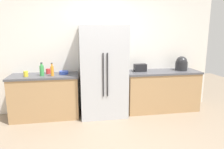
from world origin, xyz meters
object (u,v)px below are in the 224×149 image
cup_a (26,74)px  bowl_a (64,73)px  rice_cooker (181,64)px  refrigerator (103,72)px  toaster (140,68)px  cup_b (48,71)px  bottle_b (52,71)px  bottle_a (42,70)px

cup_a → bowl_a: (0.71, 0.11, -0.02)m
rice_cooker → bowl_a: bearing=179.9°
refrigerator → toaster: 0.83m
toaster → rice_cooker: size_ratio=0.84×
rice_cooker → cup_b: size_ratio=3.11×
refrigerator → cup_b: size_ratio=18.45×
cup_a → bowl_a: 0.71m
cup_a → rice_cooker: bearing=1.9°
cup_b → toaster: bearing=-2.5°
toaster → bottle_b: 1.83m
bottle_b → bottle_a: bearing=165.9°
bottle_b → toaster: bearing=4.9°
bottle_b → cup_b: bottle_b is taller
rice_cooker → bottle_a: 2.97m
toaster → cup_b: size_ratio=2.61×
cup_b → bottle_a: bearing=-115.6°
bottle_b → rice_cooker: bearing=2.8°
refrigerator → rice_cooker: refrigerator is taller
bottle_a → cup_b: 0.22m
refrigerator → cup_a: bearing=-178.9°
refrigerator → bottle_b: (-1.00, -0.05, 0.06)m
toaster → bowl_a: 1.62m
bottle_a → cup_b: bottle_a is taller
refrigerator → toaster: (0.82, 0.10, 0.04)m
toaster → rice_cooker: rice_cooker is taller
bottle_b → cup_a: bearing=177.0°
toaster → rice_cooker: bearing=-1.5°
bottle_a → bottle_b: bearing=-14.1°
cup_b → bowl_a: 0.33m
cup_a → cup_b: 0.44m
bottle_a → bowl_a: (0.41, 0.09, -0.08)m
refrigerator → cup_a: size_ratio=17.52×
cup_b → bowl_a: (0.32, -0.10, -0.02)m
bottle_a → bottle_b: bottle_a is taller
toaster → cup_b: (-1.93, 0.08, -0.03)m
cup_a → bowl_a: size_ratio=0.58×
rice_cooker → bottle_b: 2.78m
bowl_a → cup_a: bearing=-170.9°
rice_cooker → bowl_a: (-2.56, 0.01, -0.11)m
cup_a → refrigerator: bearing=1.1°
refrigerator → bottle_b: size_ratio=7.26×
bottle_a → cup_a: 0.30m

